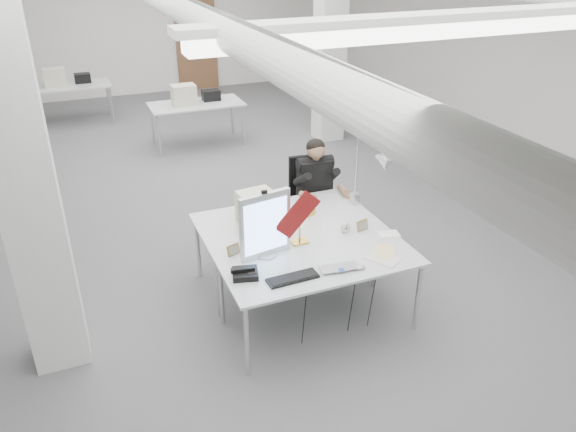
# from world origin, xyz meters

# --- Properties ---
(room_shell) EXTENTS (10.04, 14.04, 3.24)m
(room_shell) POSITION_xyz_m (0.04, 0.13, 1.69)
(room_shell) COLOR #545456
(room_shell) RESTS_ON ground
(desk_main) EXTENTS (1.80, 0.90, 0.02)m
(desk_main) POSITION_xyz_m (0.00, -2.50, 0.74)
(desk_main) COLOR silver
(desk_main) RESTS_ON room_shell
(desk_second) EXTENTS (1.80, 0.90, 0.02)m
(desk_second) POSITION_xyz_m (0.00, -1.60, 0.74)
(desk_second) COLOR silver
(desk_second) RESTS_ON room_shell
(bg_desk_a) EXTENTS (1.60, 0.80, 0.02)m
(bg_desk_a) POSITION_xyz_m (0.20, 3.00, 0.74)
(bg_desk_a) COLOR silver
(bg_desk_a) RESTS_ON room_shell
(bg_desk_b) EXTENTS (1.60, 0.80, 0.02)m
(bg_desk_b) POSITION_xyz_m (-1.80, 5.20, 0.74)
(bg_desk_b) COLOR silver
(bg_desk_b) RESTS_ON room_shell
(office_chair) EXTENTS (0.54, 0.54, 1.02)m
(office_chair) POSITION_xyz_m (0.63, -0.98, 0.51)
(office_chair) COLOR black
(office_chair) RESTS_ON room_shell
(seated_person) EXTENTS (0.48, 0.58, 0.82)m
(seated_person) POSITION_xyz_m (0.63, -1.03, 0.90)
(seated_person) COLOR black
(seated_person) RESTS_ON office_chair
(monitor) EXTENTS (0.50, 0.14, 0.62)m
(monitor) POSITION_xyz_m (-0.43, -2.24, 1.07)
(monitor) COLOR silver
(monitor) RESTS_ON desk_main
(pennant) EXTENTS (0.43, 0.07, 0.47)m
(pennant) POSITION_xyz_m (-0.13, -2.28, 1.13)
(pennant) COLOR maroon
(pennant) RESTS_ON monitor
(keyboard) EXTENTS (0.46, 0.17, 0.02)m
(keyboard) POSITION_xyz_m (-0.36, -2.72, 0.77)
(keyboard) COLOR black
(keyboard) RESTS_ON desk_main
(laptop) EXTENTS (0.37, 0.26, 0.03)m
(laptop) POSITION_xyz_m (0.08, -2.78, 0.77)
(laptop) COLOR #A6A7AB
(laptop) RESTS_ON desk_main
(mouse) EXTENTS (0.10, 0.08, 0.04)m
(mouse) POSITION_xyz_m (0.26, -2.79, 0.77)
(mouse) COLOR #B2B2B7
(mouse) RESTS_ON desk_main
(bankers_lamp) EXTENTS (0.35, 0.23, 0.37)m
(bankers_lamp) POSITION_xyz_m (-0.05, -2.15, 0.94)
(bankers_lamp) COLOR #C07F3C
(bankers_lamp) RESTS_ON desk_main
(desk_phone) EXTENTS (0.26, 0.24, 0.05)m
(desk_phone) POSITION_xyz_m (-0.72, -2.52, 0.78)
(desk_phone) COLOR black
(desk_phone) RESTS_ON desk_main
(picture_frame_left) EXTENTS (0.13, 0.07, 0.10)m
(picture_frame_left) POSITION_xyz_m (-0.71, -2.13, 0.81)
(picture_frame_left) COLOR #9B7243
(picture_frame_left) RESTS_ON desk_main
(picture_frame_right) EXTENTS (0.14, 0.07, 0.11)m
(picture_frame_right) POSITION_xyz_m (0.63, -2.15, 0.81)
(picture_frame_right) COLOR #AE8F4B
(picture_frame_right) RESTS_ON desk_main
(desk_clock) EXTENTS (0.10, 0.04, 0.10)m
(desk_clock) POSITION_xyz_m (0.45, -2.13, 0.81)
(desk_clock) COLOR silver
(desk_clock) RESTS_ON desk_main
(paper_stack_a) EXTENTS (0.33, 0.36, 0.01)m
(paper_stack_a) POSITION_xyz_m (0.54, -2.71, 0.76)
(paper_stack_a) COLOR silver
(paper_stack_a) RESTS_ON desk_main
(paper_stack_b) EXTENTS (0.29, 0.31, 0.01)m
(paper_stack_b) POSITION_xyz_m (0.61, -2.61, 0.76)
(paper_stack_b) COLOR #EFDA8F
(paper_stack_b) RESTS_ON desk_main
(paper_stack_c) EXTENTS (0.22, 0.18, 0.01)m
(paper_stack_c) POSITION_xyz_m (0.83, -2.33, 0.76)
(paper_stack_c) COLOR white
(paper_stack_c) RESTS_ON desk_main
(beige_monitor) EXTENTS (0.39, 0.37, 0.33)m
(beige_monitor) POSITION_xyz_m (-0.29, -1.62, 0.92)
(beige_monitor) COLOR beige
(beige_monitor) RESTS_ON desk_second
(architect_lamp) EXTENTS (0.37, 0.67, 0.81)m
(architect_lamp) POSITION_xyz_m (0.85, -1.83, 1.16)
(architect_lamp) COLOR #B2B2B7
(architect_lamp) RESTS_ON desk_second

